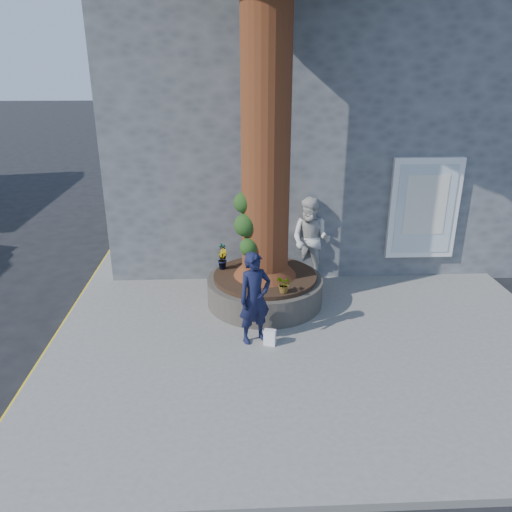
{
  "coord_description": "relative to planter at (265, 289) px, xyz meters",
  "views": [
    {
      "loc": [
        0.2,
        -7.05,
        4.67
      ],
      "look_at": [
        0.61,
        1.66,
        1.25
      ],
      "focal_mm": 35.0,
      "sensor_mm": 36.0,
      "label": 1
    }
  ],
  "objects": [
    {
      "name": "planter",
      "position": [
        0.0,
        0.0,
        0.0
      ],
      "size": [
        2.3,
        2.3,
        0.6
      ],
      "color": "black",
      "rests_on": "pavement"
    },
    {
      "name": "ground",
      "position": [
        -0.8,
        -2.0,
        -0.41
      ],
      "size": [
        120.0,
        120.0,
        0.0
      ],
      "primitive_type": "plane",
      "color": "black",
      "rests_on": "ground"
    },
    {
      "name": "plant_d",
      "position": [
        0.3,
        -0.85,
        0.47
      ],
      "size": [
        0.36,
        0.38,
        0.32
      ],
      "primitive_type": "imported",
      "rotation": [
        0.0,
        0.0,
        5.19
      ],
      "color": "gray",
      "rests_on": "planter"
    },
    {
      "name": "plant_c",
      "position": [
        -0.85,
        0.85,
        0.46
      ],
      "size": [
        0.24,
        0.24,
        0.3
      ],
      "primitive_type": "imported",
      "rotation": [
        0.0,
        0.0,
        3.85
      ],
      "color": "gray",
      "rests_on": "planter"
    },
    {
      "name": "man",
      "position": [
        -0.27,
        -1.48,
        0.52
      ],
      "size": [
        0.7,
        0.61,
        1.63
      ],
      "primitive_type": "imported",
      "rotation": [
        0.0,
        0.0,
        0.46
      ],
      "color": "black",
      "rests_on": "pavement"
    },
    {
      "name": "pavement",
      "position": [
        0.7,
        -1.0,
        -0.35
      ],
      "size": [
        9.0,
        8.0,
        0.12
      ],
      "primitive_type": "cube",
      "color": "slate",
      "rests_on": "ground"
    },
    {
      "name": "woman",
      "position": [
        1.06,
        1.06,
        0.64
      ],
      "size": [
        1.14,
        1.07,
        1.87
      ],
      "primitive_type": "imported",
      "rotation": [
        0.0,
        0.0,
        -0.54
      ],
      "color": "silver",
      "rests_on": "pavement"
    },
    {
      "name": "shopping_bag",
      "position": [
        -0.02,
        -1.64,
        -0.15
      ],
      "size": [
        0.23,
        0.17,
        0.28
      ],
      "primitive_type": "cube",
      "rotation": [
        0.0,
        0.0,
        -0.29
      ],
      "color": "white",
      "rests_on": "pavement"
    },
    {
      "name": "yellow_line",
      "position": [
        -3.85,
        -1.0,
        -0.41
      ],
      "size": [
        0.1,
        30.0,
        0.01
      ],
      "primitive_type": "cube",
      "color": "yellow",
      "rests_on": "ground"
    },
    {
      "name": "stone_shop",
      "position": [
        1.7,
        5.2,
        2.75
      ],
      "size": [
        10.3,
        8.3,
        6.3
      ],
      "color": "#525457",
      "rests_on": "ground"
    },
    {
      "name": "plant_a",
      "position": [
        -0.85,
        0.85,
        0.49
      ],
      "size": [
        0.23,
        0.22,
        0.36
      ],
      "primitive_type": "imported",
      "rotation": [
        0.0,
        0.0,
        0.77
      ],
      "color": "gray",
      "rests_on": "planter"
    },
    {
      "name": "plant_b",
      "position": [
        -0.85,
        0.36,
        0.51
      ],
      "size": [
        0.26,
        0.26,
        0.41
      ],
      "primitive_type": "imported",
      "rotation": [
        0.0,
        0.0,
        1.75
      ],
      "color": "gray",
      "rests_on": "planter"
    }
  ]
}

